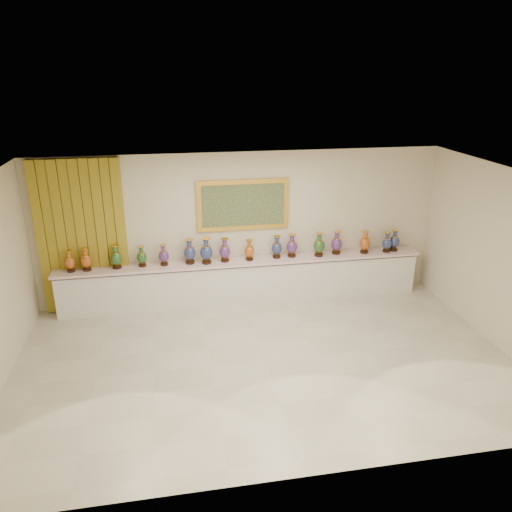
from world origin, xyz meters
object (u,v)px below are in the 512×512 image
Objects in this scene: vase_0 at (70,262)px; vase_2 at (116,258)px; vase_1 at (86,260)px; counter at (243,281)px.

vase_0 is 0.84m from vase_2.
vase_2 is at bearing 1.74° from vase_1.
vase_2 reaches higher than vase_0.
counter is 16.31× the size of vase_1.
counter is at bearing -0.05° from vase_2.
vase_2 is (0.84, 0.03, 0.02)m from vase_0.
vase_1 is at bearing -179.72° from counter.
counter is 3.33m from vase_0.
vase_2 is at bearing 179.95° from counter.
vase_2 is (0.55, 0.02, 0.01)m from vase_1.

